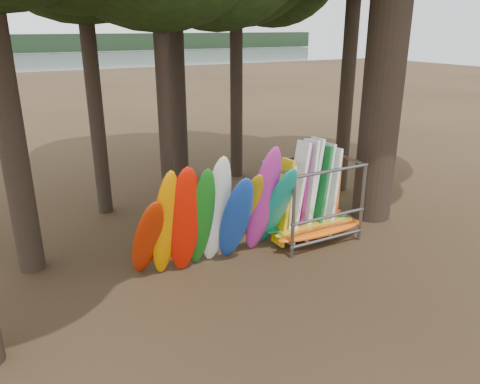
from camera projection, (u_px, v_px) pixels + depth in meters
name	position (u px, v px, depth m)	size (l,w,h in m)	color
ground	(276.00, 257.00, 12.42)	(120.00, 120.00, 0.00)	#47331E
lake	(34.00, 72.00, 62.17)	(160.00, 160.00, 0.00)	gray
far_shore	(8.00, 44.00, 102.96)	(160.00, 4.00, 4.00)	black
kayak_row	(218.00, 217.00, 11.42)	(4.28, 1.96, 3.25)	#AE2004
storage_rack	(312.00, 203.00, 13.15)	(2.95, 1.51, 2.90)	slate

